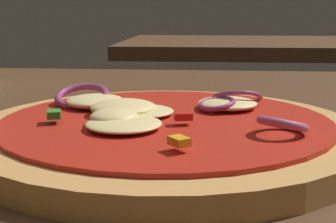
# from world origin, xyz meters

# --- Properties ---
(dining_table) EXTENTS (1.29, 0.85, 0.04)m
(dining_table) POSITION_xyz_m (0.00, 0.00, 0.02)
(dining_table) COLOR #4C301C
(dining_table) RESTS_ON ground
(pizza) EXTENTS (0.28, 0.28, 0.04)m
(pizza) POSITION_xyz_m (-0.02, -0.01, 0.05)
(pizza) COLOR tan
(pizza) RESTS_ON dining_table
(background_table) EXTENTS (0.74, 0.58, 0.04)m
(background_table) POSITION_xyz_m (0.11, 1.19, 0.02)
(background_table) COLOR #4C301C
(background_table) RESTS_ON ground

